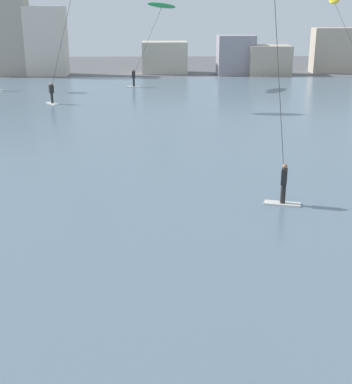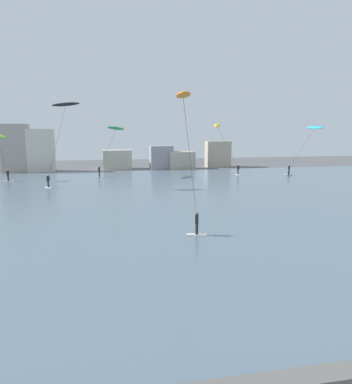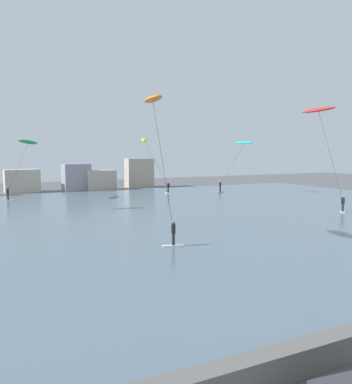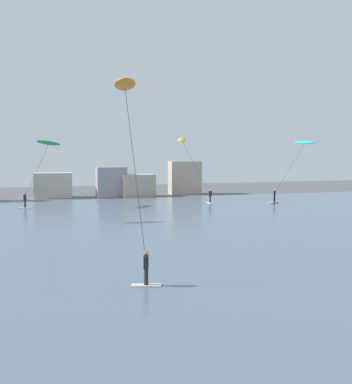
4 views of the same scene
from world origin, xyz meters
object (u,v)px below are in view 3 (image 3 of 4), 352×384
at_px(kitesurfer_orange, 155,112).
at_px(kitesurfer_cyan, 242,147).
at_px(kitesurfer_yellow, 147,146).
at_px(kitesurfer_green, 27,146).
at_px(kitesurfer_red, 321,119).

distance_m(kitesurfer_orange, kitesurfer_cyan, 34.23).
bearing_deg(kitesurfer_yellow, kitesurfer_cyan, -20.62).
height_order(kitesurfer_green, kitesurfer_cyan, kitesurfer_cyan).
bearing_deg(kitesurfer_red, kitesurfer_yellow, 106.76).
bearing_deg(kitesurfer_yellow, kitesurfer_green, 176.11).
height_order(kitesurfer_red, kitesurfer_cyan, kitesurfer_red).
distance_m(kitesurfer_orange, kitesurfer_yellow, 31.03).
relative_size(kitesurfer_green, kitesurfer_yellow, 0.94).
bearing_deg(kitesurfer_orange, kitesurfer_yellow, 67.57).
bearing_deg(kitesurfer_cyan, kitesurfer_yellow, 159.38).
relative_size(kitesurfer_red, kitesurfer_yellow, 1.28).
bearing_deg(kitesurfer_yellow, kitesurfer_red, -73.24).
height_order(kitesurfer_green, kitesurfer_red, kitesurfer_red).
relative_size(kitesurfer_red, kitesurfer_cyan, 1.36).
height_order(kitesurfer_cyan, kitesurfer_yellow, kitesurfer_yellow).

